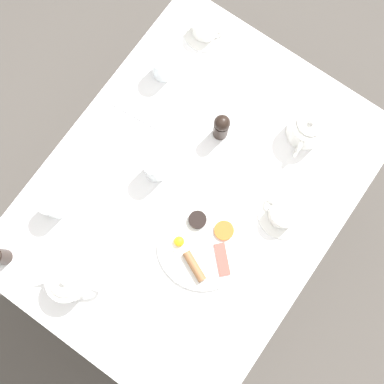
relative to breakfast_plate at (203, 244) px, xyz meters
The scene contains 13 objects.
ground_plane 0.75m from the breakfast_plate, 43.31° to the right, with size 8.00×8.00×0.00m, color #4C4742.
table 0.18m from the breakfast_plate, 43.31° to the right, with size 0.85×1.12×0.73m.
breakfast_plate is the anchor object (origin of this frame).
teapot_near 0.39m from the breakfast_plate, 51.58° to the left, with size 0.18×0.11×0.11m.
teapot_far 0.46m from the breakfast_plate, 97.45° to the right, with size 0.11×0.19×0.11m.
teacup_with_saucer_left 0.68m from the breakfast_plate, 55.79° to the right, with size 0.14×0.14×0.06m.
teacup_with_saucer_right 0.25m from the breakfast_plate, 124.93° to the right, with size 0.14×0.14×0.06m.
water_glass_tall 0.45m from the breakfast_plate, 21.07° to the left, with size 0.07×0.07×0.10m.
water_glass_short 0.56m from the breakfast_plate, 42.17° to the right, with size 0.07×0.07×0.09m.
wine_glass_spare 0.26m from the breakfast_plate, 22.94° to the right, with size 0.07×0.07×0.11m.
salt_grinder 0.35m from the breakfast_plate, 64.11° to the right, with size 0.05×0.05×0.12m.
fork_by_plate 0.31m from the breakfast_plate, 110.78° to the left, with size 0.16×0.08×0.00m.
knife_by_plate 0.43m from the breakfast_plate, 29.36° to the right, with size 0.22×0.03×0.00m.
Camera 1 is at (-0.14, 0.20, 2.06)m, focal length 42.00 mm.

